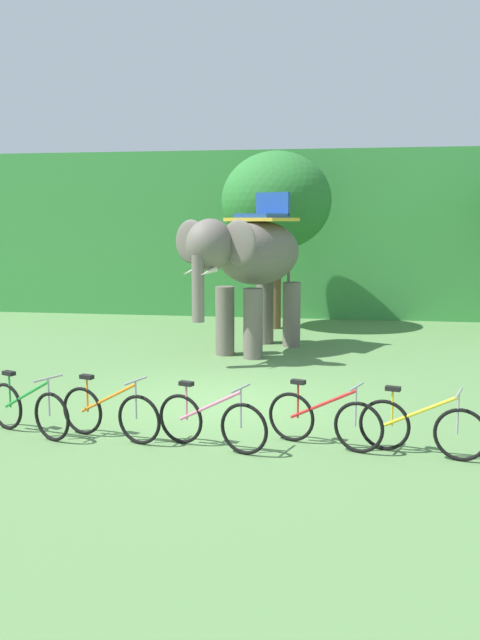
{
  "coord_description": "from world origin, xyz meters",
  "views": [
    {
      "loc": [
        2.06,
        -11.24,
        3.12
      ],
      "look_at": [
        0.14,
        1.0,
        1.3
      ],
      "focal_mm": 38.32,
      "sensor_mm": 36.0,
      "label": 1
    }
  ],
  "objects_px": {
    "bike_green": "(28,409)",
    "bike_pink": "(211,421)",
    "tree_center_right": "(276,202)",
    "bike_red": "(324,420)",
    "bike_orange": "(110,413)",
    "bike_yellow": "(421,428)",
    "elephant": "(252,260)"
  },
  "relations": [
    {
      "from": "bike_green",
      "to": "bike_red",
      "type": "bearing_deg",
      "value": 1.82
    },
    {
      "from": "bike_green",
      "to": "bike_yellow",
      "type": "relative_size",
      "value": 0.95
    },
    {
      "from": "bike_pink",
      "to": "bike_yellow",
      "type": "distance_m",
      "value": 2.82
    },
    {
      "from": "tree_center_right",
      "to": "bike_green",
      "type": "relative_size",
      "value": 3.2
    },
    {
      "from": "bike_orange",
      "to": "bike_red",
      "type": "relative_size",
      "value": 1.02
    },
    {
      "from": "bike_green",
      "to": "bike_red",
      "type": "xyz_separation_m",
      "value": [
        4.28,
        0.14,
        0.0
      ]
    },
    {
      "from": "tree_center_right",
      "to": "elephant",
      "type": "xyz_separation_m",
      "value": [
        -0.18,
        -3.73,
        -1.43
      ]
    },
    {
      "from": "bike_pink",
      "to": "bike_yellow",
      "type": "relative_size",
      "value": 0.99
    },
    {
      "from": "bike_pink",
      "to": "bike_red",
      "type": "bearing_deg",
      "value": 11.96
    },
    {
      "from": "bike_yellow",
      "to": "bike_green",
      "type": "bearing_deg",
      "value": 179.79
    },
    {
      "from": "bike_green",
      "to": "bike_pink",
      "type": "height_order",
      "value": "same"
    },
    {
      "from": "bike_orange",
      "to": "bike_red",
      "type": "bearing_deg",
      "value": 2.62
    },
    {
      "from": "elephant",
      "to": "bike_yellow",
      "type": "height_order",
      "value": "elephant"
    },
    {
      "from": "elephant",
      "to": "bike_red",
      "type": "xyz_separation_m",
      "value": [
        1.92,
        -6.58,
        -1.82
      ]
    },
    {
      "from": "elephant",
      "to": "bike_orange",
      "type": "height_order",
      "value": "elephant"
    },
    {
      "from": "tree_center_right",
      "to": "bike_pink",
      "type": "height_order",
      "value": "tree_center_right"
    },
    {
      "from": "tree_center_right",
      "to": "bike_pink",
      "type": "distance_m",
      "value": 11.12
    },
    {
      "from": "elephant",
      "to": "bike_pink",
      "type": "distance_m",
      "value": 7.15
    },
    {
      "from": "bike_orange",
      "to": "bike_yellow",
      "type": "relative_size",
      "value": 0.99
    },
    {
      "from": "bike_green",
      "to": "bike_orange",
      "type": "xyz_separation_m",
      "value": [
        1.25,
        -0.0,
        0.0
      ]
    },
    {
      "from": "bike_green",
      "to": "bike_red",
      "type": "height_order",
      "value": "same"
    },
    {
      "from": "tree_center_right",
      "to": "bike_orange",
      "type": "distance_m",
      "value": 11.02
    },
    {
      "from": "bike_pink",
      "to": "bike_red",
      "type": "height_order",
      "value": "same"
    },
    {
      "from": "bike_yellow",
      "to": "elephant",
      "type": "bearing_deg",
      "value": 115.54
    },
    {
      "from": "bike_yellow",
      "to": "tree_center_right",
      "type": "bearing_deg",
      "value": 106.21
    },
    {
      "from": "tree_center_right",
      "to": "bike_red",
      "type": "relative_size",
      "value": 3.11
    },
    {
      "from": "bike_pink",
      "to": "tree_center_right",
      "type": "bearing_deg",
      "value": 91.22
    },
    {
      "from": "bike_red",
      "to": "bike_green",
      "type": "bearing_deg",
      "value": -178.18
    },
    {
      "from": "bike_red",
      "to": "elephant",
      "type": "bearing_deg",
      "value": 106.29
    },
    {
      "from": "bike_green",
      "to": "bike_pink",
      "type": "xyz_separation_m",
      "value": [
        2.76,
        -0.19,
        0.0
      ]
    },
    {
      "from": "tree_center_right",
      "to": "bike_yellow",
      "type": "height_order",
      "value": "tree_center_right"
    },
    {
      "from": "bike_red",
      "to": "bike_yellow",
      "type": "distance_m",
      "value": 1.31
    }
  ]
}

